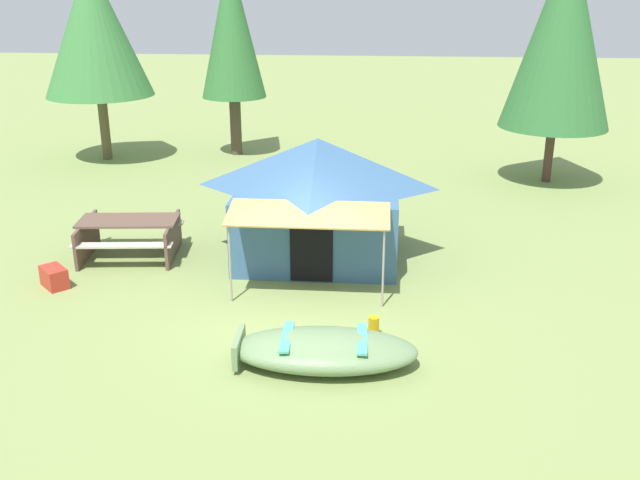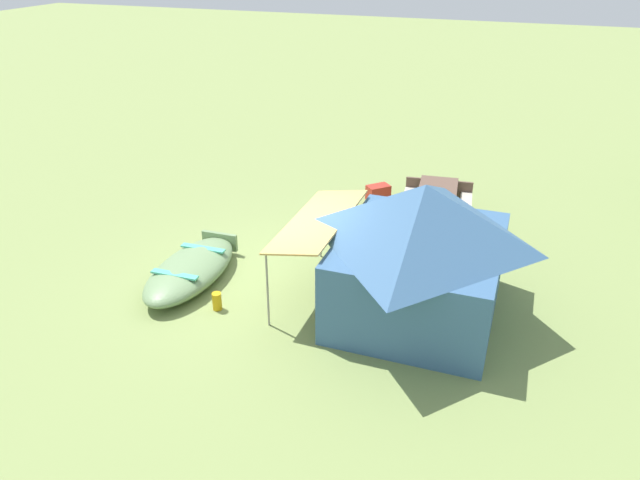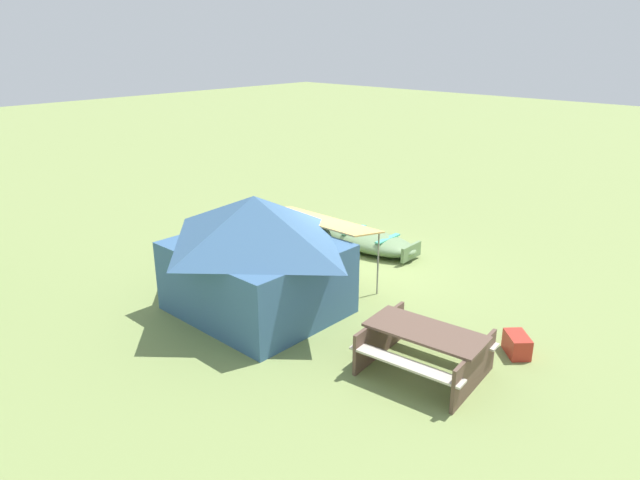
% 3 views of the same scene
% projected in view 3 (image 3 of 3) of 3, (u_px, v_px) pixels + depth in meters
% --- Properties ---
extents(ground_plane, '(80.00, 80.00, 0.00)m').
position_uv_depth(ground_plane, '(348.00, 273.00, 13.32)').
color(ground_plane, '#7D904F').
extents(beached_rowboat, '(2.67, 1.26, 0.47)m').
position_uv_depth(beached_rowboat, '(371.00, 241.00, 14.62)').
color(beached_rowboat, '#6B895B').
rests_on(beached_rowboat, ground_plane).
extents(canvas_cabin_tent, '(3.28, 3.70, 2.35)m').
position_uv_depth(canvas_cabin_tent, '(256.00, 253.00, 11.12)').
color(canvas_cabin_tent, '#395F89').
rests_on(canvas_cabin_tent, ground_plane).
extents(picnic_table, '(2.03, 1.74, 0.76)m').
position_uv_depth(picnic_table, '(425.00, 345.00, 9.25)').
color(picnic_table, brown).
rests_on(picnic_table, ground_plane).
extents(cooler_box, '(0.62, 0.62, 0.37)m').
position_uv_depth(cooler_box, '(517.00, 345.00, 9.87)').
color(cooler_box, '#B52E22').
rests_on(cooler_box, ground_plane).
extents(fuel_can, '(0.20, 0.20, 0.32)m').
position_uv_depth(fuel_can, '(326.00, 247.00, 14.45)').
color(fuel_can, gold).
rests_on(fuel_can, ground_plane).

